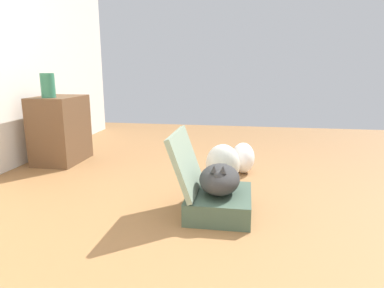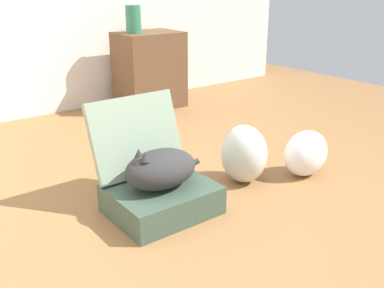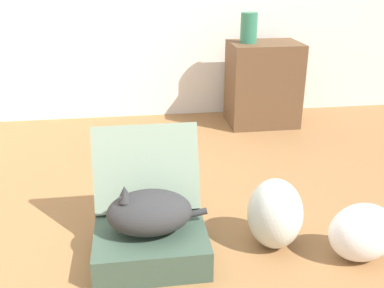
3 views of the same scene
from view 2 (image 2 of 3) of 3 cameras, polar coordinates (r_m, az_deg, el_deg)
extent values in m
plane|color=olive|center=(2.31, -6.98, -10.37)|extent=(7.68, 7.68, 0.00)
cube|color=#384C3D|center=(2.39, -3.92, -7.05)|extent=(0.53, 0.44, 0.15)
cube|color=gray|center=(2.46, -7.15, 1.05)|extent=(0.53, 0.18, 0.43)
ellipsoid|color=#2D2D2D|center=(2.31, -4.02, -3.20)|extent=(0.40, 0.28, 0.20)
sphere|color=#2D2D2D|center=(2.24, -6.37, -2.99)|extent=(0.11, 0.11, 0.11)
cone|color=#2D2D2D|center=(2.20, -6.04, -1.63)|extent=(0.05, 0.05, 0.05)
cone|color=#2D2D2D|center=(2.24, -6.83, -1.17)|extent=(0.05, 0.05, 0.05)
cylinder|color=#2D2D2D|center=(2.46, -1.05, -3.09)|extent=(0.20, 0.03, 0.07)
ellipsoid|color=silver|center=(2.71, 6.64, -1.26)|extent=(0.27, 0.30, 0.36)
ellipsoid|color=white|center=(2.88, 14.35, -1.16)|extent=(0.32, 0.22, 0.29)
cube|color=brown|center=(4.29, -5.45, 9.38)|extent=(0.59, 0.43, 0.71)
cylinder|color=#2D7051|center=(4.16, -7.51, 15.56)|extent=(0.14, 0.14, 0.24)
camera|label=1|loc=(1.95, -70.91, 1.72)|focal=31.74mm
camera|label=3|loc=(1.11, 56.32, 19.38)|focal=41.11mm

